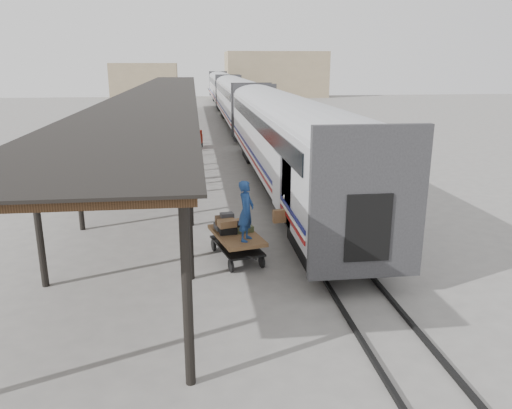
{
  "coord_description": "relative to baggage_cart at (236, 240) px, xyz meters",
  "views": [
    {
      "loc": [
        -1.11,
        -15.61,
        6.11
      ],
      "look_at": [
        0.78,
        -0.28,
        1.7
      ],
      "focal_mm": 35.0,
      "sensor_mm": 36.0,
      "label": 1
    }
  ],
  "objects": [
    {
      "name": "ground",
      "position": [
        -0.11,
        0.62,
        -0.65
      ],
      "size": [
        160.0,
        160.0,
        0.0
      ],
      "primitive_type": "plane",
      "color": "slate",
      "rests_on": "ground"
    },
    {
      "name": "train",
      "position": [
        3.08,
        34.42,
        2.04
      ],
      "size": [
        3.45,
        76.01,
        4.01
      ],
      "color": "silver",
      "rests_on": "ground"
    },
    {
      "name": "canopy",
      "position": [
        -3.51,
        24.62,
        3.36
      ],
      "size": [
        4.9,
        64.3,
        4.15
      ],
      "color": "#422B19",
      "rests_on": "ground"
    },
    {
      "name": "rails",
      "position": [
        3.09,
        34.62,
        -0.59
      ],
      "size": [
        1.54,
        150.0,
        0.12
      ],
      "color": "black",
      "rests_on": "ground"
    },
    {
      "name": "building_far",
      "position": [
        13.89,
        78.62,
        3.35
      ],
      "size": [
        18.0,
        10.0,
        8.0
      ],
      "primitive_type": "cube",
      "color": "tan",
      "rests_on": "ground"
    },
    {
      "name": "building_left",
      "position": [
        -10.11,
        82.62,
        2.35
      ],
      "size": [
        12.0,
        8.0,
        6.0
      ],
      "primitive_type": "cube",
      "color": "tan",
      "rests_on": "ground"
    },
    {
      "name": "baggage_cart",
      "position": [
        0.0,
        0.0,
        0.0
      ],
      "size": [
        1.78,
        2.63,
        0.86
      ],
      "rotation": [
        0.0,
        0.0,
        0.24
      ],
      "color": "brown",
      "rests_on": "ground"
    },
    {
      "name": "suitcase_stack",
      "position": [
        -0.16,
        0.32,
        0.42
      ],
      "size": [
        1.27,
        1.27,
        0.57
      ],
      "rotation": [
        0.0,
        0.0,
        0.24
      ],
      "color": "#3B3B3E",
      "rests_on": "baggage_cart"
    },
    {
      "name": "luggage_tug",
      "position": [
        -1.26,
        21.87,
        -0.06
      ],
      "size": [
        1.32,
        1.66,
        1.28
      ],
      "rotation": [
        0.0,
        0.0,
        -0.35
      ],
      "color": "maroon",
      "rests_on": "ground"
    },
    {
      "name": "porter",
      "position": [
        0.25,
        -0.65,
        1.15
      ],
      "size": [
        0.7,
        0.81,
        1.87
      ],
      "primitive_type": "imported",
      "rotation": [
        0.0,
        0.0,
        1.12
      ],
      "color": "navy",
      "rests_on": "baggage_cart"
    },
    {
      "name": "pedestrian",
      "position": [
        -1.52,
        11.37,
        0.21
      ],
      "size": [
        1.02,
        0.46,
        1.71
      ],
      "primitive_type": "imported",
      "rotation": [
        0.0,
        0.0,
        3.1
      ],
      "color": "black",
      "rests_on": "ground"
    }
  ]
}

